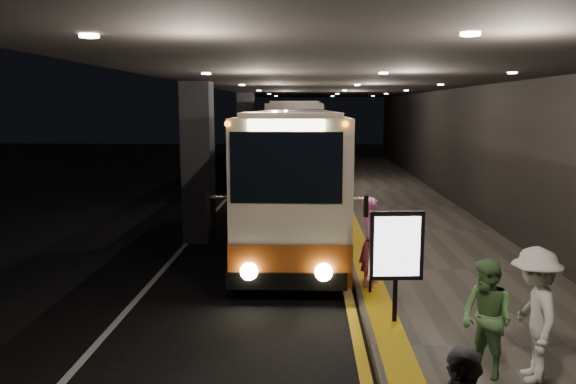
{
  "coord_description": "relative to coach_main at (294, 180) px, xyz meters",
  "views": [
    {
      "loc": [
        1.54,
        -11.29,
        3.73
      ],
      "look_at": [
        1.05,
        2.01,
        1.7
      ],
      "focal_mm": 35.0,
      "sensor_mm": 36.0,
      "label": 1
    }
  ],
  "objects": [
    {
      "name": "ground",
      "position": [
        -1.14,
        -4.34,
        -1.69
      ],
      "size": [
        90.0,
        90.0,
        0.0
      ],
      "primitive_type": "plane",
      "color": "black"
    },
    {
      "name": "lane_line_white",
      "position": [
        -2.94,
        0.66,
        -1.68
      ],
      "size": [
        0.12,
        50.0,
        0.01
      ],
      "primitive_type": "cube",
      "color": "silver",
      "rests_on": "ground"
    },
    {
      "name": "kerb_stripe_yellow",
      "position": [
        1.21,
        0.66,
        -1.68
      ],
      "size": [
        0.18,
        50.0,
        0.01
      ],
      "primitive_type": "cube",
      "color": "gold",
      "rests_on": "ground"
    },
    {
      "name": "sidewalk",
      "position": [
        3.61,
        0.66,
        -1.61
      ],
      "size": [
        4.5,
        50.0,
        0.15
      ],
      "primitive_type": "cube",
      "color": "#514C44",
      "rests_on": "ground"
    },
    {
      "name": "tactile_strip",
      "position": [
        1.71,
        0.66,
        -1.53
      ],
      "size": [
        0.5,
        50.0,
        0.01
      ],
      "primitive_type": "cube",
      "color": "gold",
      "rests_on": "sidewalk"
    },
    {
      "name": "terminal_wall",
      "position": [
        5.86,
        0.66,
        1.31
      ],
      "size": [
        0.1,
        50.0,
        6.0
      ],
      "primitive_type": "cube",
      "color": "black",
      "rests_on": "ground"
    },
    {
      "name": "support_columns",
      "position": [
        -2.64,
        -0.34,
        0.51
      ],
      "size": [
        0.8,
        24.8,
        4.4
      ],
      "color": "black",
      "rests_on": "ground"
    },
    {
      "name": "canopy",
      "position": [
        1.36,
        0.66,
        2.91
      ],
      "size": [
        9.0,
        50.0,
        0.4
      ],
      "primitive_type": "cube",
      "color": "black",
      "rests_on": "support_columns"
    },
    {
      "name": "coach_main",
      "position": [
        0.0,
        0.0,
        0.0
      ],
      "size": [
        2.47,
        11.33,
        3.52
      ],
      "rotation": [
        0.0,
        0.0,
        0.01
      ],
      "color": "beige",
      "rests_on": "ground"
    },
    {
      "name": "coach_second",
      "position": [
        -0.03,
        15.16,
        0.17
      ],
      "size": [
        3.03,
        12.39,
        3.87
      ],
      "rotation": [
        0.0,
        0.0,
        -0.04
      ],
      "color": "beige",
      "rests_on": "ground"
    },
    {
      "name": "coach_third",
      "position": [
        -0.09,
        26.06,
        0.14
      ],
      "size": [
        2.65,
        12.13,
        3.81
      ],
      "rotation": [
        0.0,
        0.0,
        -0.01
      ],
      "color": "beige",
      "rests_on": "ground"
    },
    {
      "name": "passenger_boarding",
      "position": [
        1.67,
        -4.61,
        -0.64
      ],
      "size": [
        0.65,
        0.77,
        1.8
      ],
      "primitive_type": "imported",
      "rotation": [
        0.0,
        0.0,
        1.18
      ],
      "color": "#D362A4",
      "rests_on": "sidewalk"
    },
    {
      "name": "passenger_waiting_green",
      "position": [
        2.79,
        -8.41,
        -0.74
      ],
      "size": [
        0.78,
        0.9,
        1.59
      ],
      "primitive_type": "imported",
      "rotation": [
        0.0,
        0.0,
        -1.08
      ],
      "color": "#4C7943",
      "rests_on": "sidewalk"
    },
    {
      "name": "passenger_waiting_white",
      "position": [
        3.36,
        -8.52,
        -0.64
      ],
      "size": [
        0.69,
        1.22,
        1.79
      ],
      "primitive_type": "imported",
      "rotation": [
        0.0,
        0.0,
        -1.71
      ],
      "color": "#BABBB5",
      "rests_on": "sidewalk"
    },
    {
      "name": "info_sign",
      "position": [
        1.86,
        -6.57,
        -0.26
      ],
      "size": [
        0.9,
        0.18,
        1.89
      ],
      "rotation": [
        0.0,
        0.0,
        0.08
      ],
      "color": "black",
      "rests_on": "sidewalk"
    },
    {
      "name": "stanchion_post",
      "position": [
        1.61,
        -5.1,
        -1.01
      ],
      "size": [
        0.05,
        0.05,
        1.05
      ],
      "primitive_type": "cylinder",
      "color": "black",
      "rests_on": "sidewalk"
    }
  ]
}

